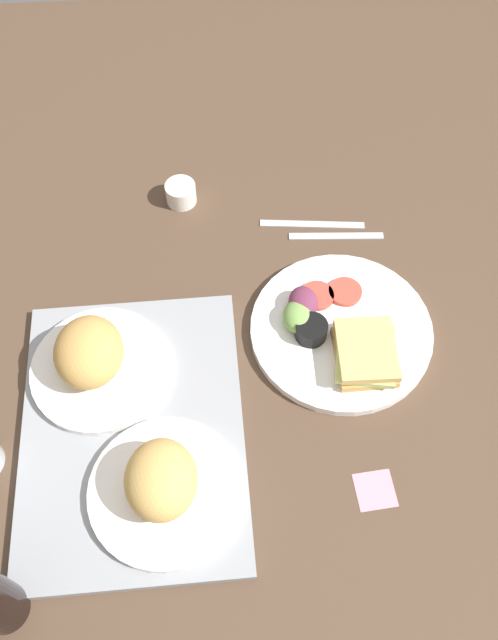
{
  "coord_description": "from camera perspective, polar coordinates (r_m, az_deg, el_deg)",
  "views": [
    {
      "loc": [
        -53.37,
        6.78,
        95.09
      ],
      "look_at": [
        2.0,
        3.0,
        4.0
      ],
      "focal_mm": 37.59,
      "sensor_mm": 36.0,
      "label": 1
    }
  ],
  "objects": [
    {
      "name": "serving_tray",
      "position": [
        1.03,
        -9.83,
        -9.27
      ],
      "size": [
        45.65,
        33.89,
        1.6
      ],
      "primitive_type": "cube",
      "rotation": [
        0.0,
        0.0,
        0.02
      ],
      "color": "gray",
      "rests_on": "ground_plane"
    },
    {
      "name": "espresso_cup",
      "position": [
        1.26,
        -5.82,
        10.69
      ],
      "size": [
        5.6,
        5.6,
        4.0
      ],
      "primitive_type": "cylinder",
      "color": "silver",
      "rests_on": "ground_plane"
    },
    {
      "name": "bread_plate_near",
      "position": [
        0.95,
        -7.33,
        -13.73
      ],
      "size": [
        21.87,
        21.87,
        9.27
      ],
      "color": "white",
      "rests_on": "serving_tray"
    },
    {
      "name": "sticky_note",
      "position": [
        1.01,
        10.68,
        -14.04
      ],
      "size": [
        6.06,
        6.06,
        0.12
      ],
      "primitive_type": "cube",
      "rotation": [
        0.0,
        0.0,
        0.09
      ],
      "color": "pink",
      "rests_on": "ground_plane"
    },
    {
      "name": "ground_plane",
      "position": [
        1.11,
        1.62,
        -2.28
      ],
      "size": [
        190.0,
        150.0,
        3.0
      ],
      "primitive_type": "cube",
      "color": "#4C3828"
    },
    {
      "name": "bread_plate_far",
      "position": [
        1.05,
        -13.09,
        -3.23
      ],
      "size": [
        21.72,
        21.72,
        9.6
      ],
      "color": "white",
      "rests_on": "serving_tray"
    },
    {
      "name": "fork",
      "position": [
        1.22,
        7.43,
        7.13
      ],
      "size": [
        2.42,
        17.05,
        0.5
      ],
      "primitive_type": "cube",
      "rotation": [
        0.0,
        0.0,
        1.51
      ],
      "color": "#B7B7BC",
      "rests_on": "ground_plane"
    },
    {
      "name": "knife",
      "position": [
        1.24,
        5.4,
        8.15
      ],
      "size": [
        3.29,
        19.04,
        0.5
      ],
      "primitive_type": "cube",
      "rotation": [
        0.0,
        0.0,
        1.47
      ],
      "color": "#B7B7BC",
      "rests_on": "ground_plane"
    },
    {
      "name": "plate_with_salad",
      "position": [
        1.09,
        7.73,
        -0.96
      ],
      "size": [
        29.72,
        29.72,
        5.4
      ],
      "color": "white",
      "rests_on": "ground_plane"
    }
  ]
}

